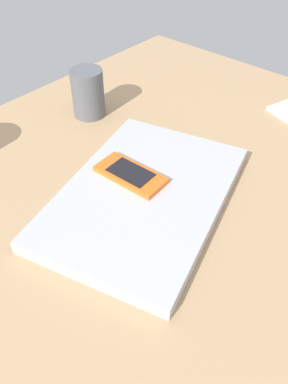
% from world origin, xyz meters
% --- Properties ---
extents(desk_surface, '(1.20, 0.80, 0.03)m').
position_xyz_m(desk_surface, '(0.00, 0.00, 0.01)').
color(desk_surface, tan).
rests_on(desk_surface, ground).
extents(laptop_closed, '(0.40, 0.32, 0.02)m').
position_xyz_m(laptop_closed, '(-0.04, 0.03, 0.04)').
color(laptop_closed, '#B7BABC').
rests_on(laptop_closed, desk_surface).
extents(cell_phone_on_laptop, '(0.06, 0.12, 0.01)m').
position_xyz_m(cell_phone_on_laptop, '(-0.05, -0.01, 0.06)').
color(cell_phone_on_laptop, orange).
rests_on(cell_phone_on_laptop, laptop_closed).
extents(pen_cup, '(0.07, 0.07, 0.10)m').
position_xyz_m(pen_cup, '(-0.17, -0.23, 0.08)').
color(pen_cup, '#595B60').
rests_on(pen_cup, desk_surface).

